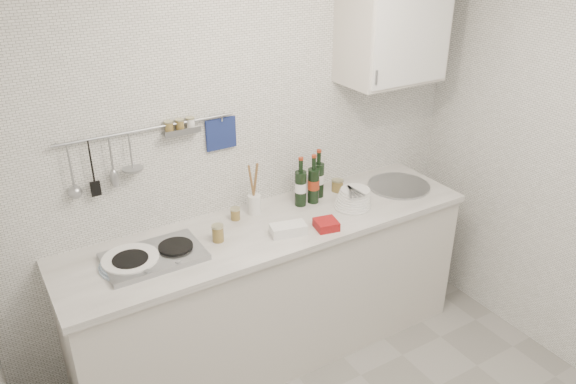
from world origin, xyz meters
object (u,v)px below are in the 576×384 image
at_px(wall_cabinet, 394,22).
at_px(utensil_crock, 254,202).
at_px(plate_stack_sink, 354,198).
at_px(plate_stack_hob, 130,262).
at_px(wine_bottles, 311,178).

relative_size(wall_cabinet, utensil_crock, 2.16).
distance_m(wall_cabinet, plate_stack_sink, 1.06).
bearing_deg(utensil_crock, plate_stack_hob, -168.70).
relative_size(plate_stack_hob, utensil_crock, 0.94).
height_order(plate_stack_hob, utensil_crock, utensil_crock).
height_order(plate_stack_hob, wine_bottles, wine_bottles).
xyz_separation_m(wall_cabinet, utensil_crock, (-0.92, 0.05, -0.95)).
bearing_deg(wall_cabinet, utensil_crock, 176.87).
bearing_deg(plate_stack_sink, wine_bottles, 135.03).
bearing_deg(plate_stack_hob, plate_stack_sink, -2.84).
height_order(wall_cabinet, plate_stack_sink, wall_cabinet).
height_order(wall_cabinet, utensil_crock, wall_cabinet).
distance_m(plate_stack_hob, wine_bottles, 1.18).
height_order(wine_bottles, utensil_crock, utensil_crock).
relative_size(wine_bottles, utensil_crock, 0.96).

